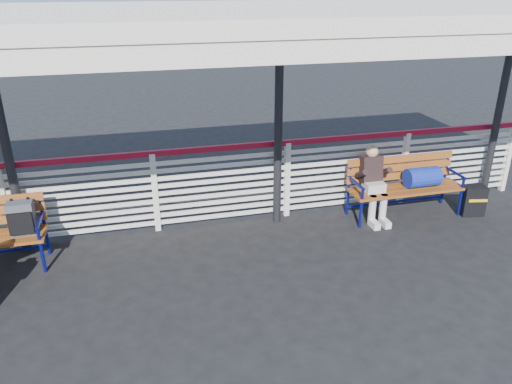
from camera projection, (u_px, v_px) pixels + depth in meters
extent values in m
plane|color=black|center=(171.00, 304.00, 5.75)|extent=(60.00, 60.00, 0.00)
cube|color=silver|center=(155.00, 193.00, 7.21)|extent=(12.00, 0.04, 1.04)
cube|color=maroon|center=(152.00, 154.00, 6.97)|extent=(12.00, 0.06, 0.08)
cube|color=silver|center=(508.00, 158.00, 8.60)|extent=(0.08, 0.08, 1.20)
cube|color=silver|center=(143.00, 16.00, 5.34)|extent=(12.60, 3.60, 0.16)
cube|color=silver|center=(157.00, 50.00, 3.83)|extent=(12.60, 0.06, 0.30)
cylinder|color=black|center=(6.00, 146.00, 6.30)|extent=(0.12, 0.12, 3.00)
cylinder|color=black|center=(278.00, 127.00, 7.13)|extent=(0.12, 0.12, 3.00)
cylinder|color=black|center=(499.00, 111.00, 7.99)|extent=(0.12, 0.12, 3.00)
cylinder|color=navy|center=(43.00, 256.00, 6.29)|extent=(0.04, 0.04, 0.45)
cylinder|color=navy|center=(44.00, 224.00, 6.62)|extent=(0.04, 0.04, 0.90)
cube|color=#46494D|center=(22.00, 218.00, 6.26)|extent=(0.31, 0.19, 0.43)
cube|color=#9C4E1E|center=(407.00, 189.00, 7.71)|extent=(1.80, 0.50, 0.04)
cube|color=#9C4E1E|center=(400.00, 167.00, 7.84)|extent=(1.80, 0.10, 0.40)
cylinder|color=navy|center=(361.00, 214.00, 7.43)|extent=(0.04, 0.04, 0.45)
cylinder|color=navy|center=(460.00, 202.00, 7.82)|extent=(0.04, 0.04, 0.45)
cylinder|color=navy|center=(349.00, 188.00, 7.76)|extent=(0.04, 0.04, 0.90)
cylinder|color=navy|center=(445.00, 178.00, 8.15)|extent=(0.04, 0.04, 0.90)
cylinder|color=navy|center=(422.00, 177.00, 7.70)|extent=(0.53, 0.31, 0.31)
cube|color=beige|center=(374.00, 187.00, 7.58)|extent=(0.30, 0.24, 0.16)
cube|color=black|center=(371.00, 169.00, 7.61)|extent=(0.32, 0.23, 0.42)
sphere|color=tan|center=(372.00, 151.00, 7.52)|extent=(0.19, 0.19, 0.19)
cylinder|color=beige|center=(372.00, 210.00, 7.52)|extent=(0.11, 0.11, 0.46)
cylinder|color=beige|center=(383.00, 209.00, 7.56)|extent=(0.11, 0.11, 0.46)
cube|color=silver|center=(374.00, 224.00, 7.50)|extent=(0.10, 0.24, 0.10)
cube|color=silver|center=(385.00, 223.00, 7.54)|extent=(0.10, 0.24, 0.10)
cube|color=black|center=(473.00, 201.00, 7.82)|extent=(0.38, 0.26, 0.48)
cube|color=yellow|center=(478.00, 201.00, 7.70)|extent=(0.29, 0.08, 0.04)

